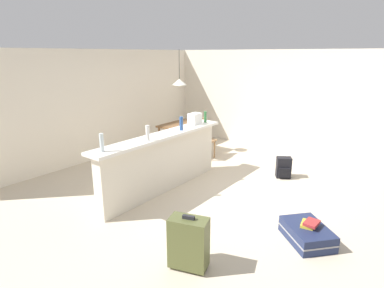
# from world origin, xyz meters

# --- Properties ---
(ground_plane) EXTENTS (13.00, 13.00, 0.05)m
(ground_plane) POSITION_xyz_m (0.00, 0.00, -0.03)
(ground_plane) COLOR beige
(wall_back) EXTENTS (6.60, 0.10, 2.50)m
(wall_back) POSITION_xyz_m (0.00, 3.05, 1.25)
(wall_back) COLOR silver
(wall_back) RESTS_ON ground_plane
(wall_right) EXTENTS (0.10, 6.00, 2.50)m
(wall_right) POSITION_xyz_m (3.05, 0.30, 1.25)
(wall_right) COLOR silver
(wall_right) RESTS_ON ground_plane
(partition_half_wall) EXTENTS (2.80, 0.20, 1.00)m
(partition_half_wall) POSITION_xyz_m (-0.71, 0.54, 0.50)
(partition_half_wall) COLOR silver
(partition_half_wall) RESTS_ON ground_plane
(bar_countertop) EXTENTS (2.96, 0.40, 0.05)m
(bar_countertop) POSITION_xyz_m (-0.71, 0.54, 1.02)
(bar_countertop) COLOR white
(bar_countertop) RESTS_ON partition_half_wall
(bottle_clear) EXTENTS (0.06, 0.06, 0.27)m
(bottle_clear) POSITION_xyz_m (-1.98, 0.54, 1.18)
(bottle_clear) COLOR silver
(bottle_clear) RESTS_ON bar_countertop
(bottle_white) EXTENTS (0.06, 0.06, 0.25)m
(bottle_white) POSITION_xyz_m (-1.15, 0.45, 1.17)
(bottle_white) COLOR silver
(bottle_white) RESTS_ON bar_countertop
(bottle_blue) EXTENTS (0.07, 0.07, 0.25)m
(bottle_blue) POSITION_xyz_m (-0.27, 0.47, 1.17)
(bottle_blue) COLOR #284C89
(bottle_blue) RESTS_ON bar_countertop
(bottle_green) EXTENTS (0.06, 0.06, 0.23)m
(bottle_green) POSITION_xyz_m (0.56, 0.52, 1.16)
(bottle_green) COLOR #2D6B38
(bottle_green) RESTS_ON bar_countertop
(grocery_bag) EXTENTS (0.26, 0.18, 0.22)m
(grocery_bag) POSITION_xyz_m (0.29, 0.58, 1.16)
(grocery_bag) COLOR silver
(grocery_bag) RESTS_ON bar_countertop
(dining_table) EXTENTS (1.10, 0.80, 0.74)m
(dining_table) POSITION_xyz_m (1.25, 1.67, 0.65)
(dining_table) COLOR brown
(dining_table) RESTS_ON ground_plane
(dining_chair_near_partition) EXTENTS (0.41, 0.41, 0.93)m
(dining_chair_near_partition) POSITION_xyz_m (1.25, 1.08, 0.52)
(dining_chair_near_partition) COLOR #9E754C
(dining_chair_near_partition) RESTS_ON ground_plane
(pendant_lamp) EXTENTS (0.34, 0.34, 0.86)m
(pendant_lamp) POSITION_xyz_m (1.22, 1.74, 1.76)
(pendant_lamp) COLOR black
(suitcase_flat_navy) EXTENTS (0.83, 0.84, 0.22)m
(suitcase_flat_navy) POSITION_xyz_m (-0.78, -2.08, 0.11)
(suitcase_flat_navy) COLOR #1E284C
(suitcase_flat_navy) RESTS_ON ground_plane
(suitcase_upright_olive) EXTENTS (0.36, 0.49, 0.67)m
(suitcase_upright_olive) POSITION_xyz_m (-2.16, -1.17, 0.33)
(suitcase_upright_olive) COLOR #51562D
(suitcase_upright_olive) RESTS_ON ground_plane
(backpack_black) EXTENTS (0.33, 0.33, 0.42)m
(backpack_black) POSITION_xyz_m (1.20, -0.96, 0.20)
(backpack_black) COLOR black
(backpack_black) RESTS_ON ground_plane
(book_stack) EXTENTS (0.24, 0.23, 0.08)m
(book_stack) POSITION_xyz_m (-0.77, -2.09, 0.26)
(book_stack) COLOR gold
(book_stack) RESTS_ON suitcase_flat_navy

